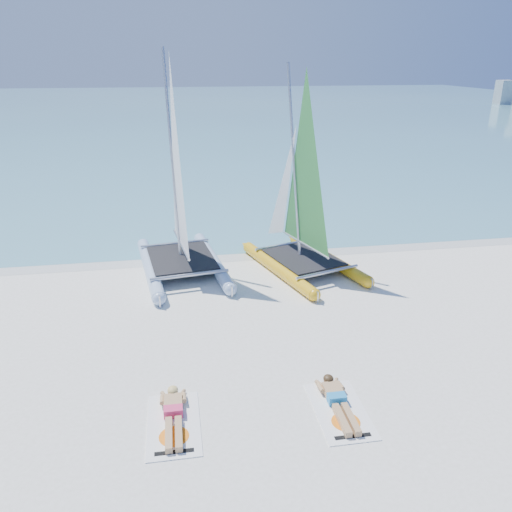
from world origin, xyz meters
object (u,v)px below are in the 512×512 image
(catamaran_yellow, at_px, (297,204))
(sunbather_b, at_px, (337,400))
(towel_a, at_px, (174,424))
(catamaran_blue, at_px, (178,207))
(sunbather_a, at_px, (173,413))
(towel_b, at_px, (340,411))

(catamaran_yellow, height_order, sunbather_b, catamaran_yellow)
(catamaran_yellow, bearing_deg, towel_a, -136.67)
(catamaran_blue, height_order, sunbather_a, catamaran_blue)
(sunbather_a, xyz_separation_m, sunbather_b, (3.27, -0.14, 0.00))
(catamaran_blue, relative_size, catamaran_yellow, 1.07)
(catamaran_blue, relative_size, towel_a, 3.84)
(towel_b, bearing_deg, sunbather_b, 90.00)
(catamaran_blue, bearing_deg, catamaran_yellow, -10.56)
(towel_a, relative_size, towel_b, 1.00)
(sunbather_a, bearing_deg, towel_a, -90.00)
(catamaran_blue, bearing_deg, towel_b, -77.45)
(catamaran_blue, distance_m, catamaran_yellow, 3.85)
(catamaran_blue, xyz_separation_m, towel_a, (-0.35, -7.66, -2.11))
(catamaran_yellow, bearing_deg, sunbather_b, -114.53)
(catamaran_yellow, relative_size, sunbather_a, 3.85)
(sunbather_a, relative_size, sunbather_b, 1.00)
(catamaran_yellow, bearing_deg, towel_b, -114.35)
(catamaran_yellow, relative_size, towel_b, 3.59)
(sunbather_a, bearing_deg, towel_b, -5.72)
(catamaran_blue, distance_m, towel_b, 8.59)
(catamaran_blue, xyz_separation_m, sunbather_b, (2.92, -7.60, -2.00))
(catamaran_blue, xyz_separation_m, catamaran_yellow, (3.85, -0.17, -0.03))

